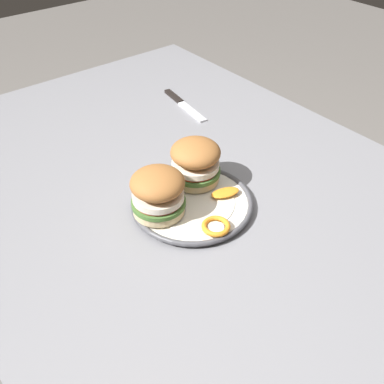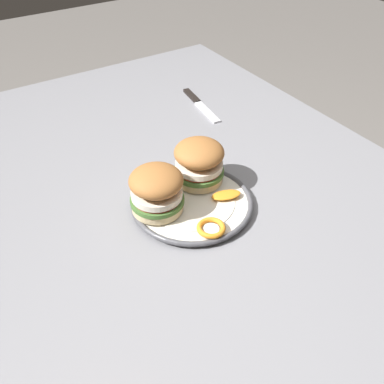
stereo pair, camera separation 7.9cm
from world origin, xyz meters
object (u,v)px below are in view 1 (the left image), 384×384
Objects in this scene: dining_table at (189,216)px; dinner_plate at (192,203)px; table_knife at (182,103)px; sandwich_half_left at (158,192)px; sandwich_half_right at (195,160)px.

dinner_plate is at bearing -32.98° from dining_table.
dinner_plate is 0.47m from table_knife.
sandwich_half_left is at bearing -43.13° from table_knife.
sandwich_half_left is (0.04, -0.11, 0.16)m from dining_table.
sandwich_half_right is at bearing 98.73° from dining_table.
sandwich_half_left is at bearing -102.88° from dinner_plate.
sandwich_half_right reaches higher than dinner_plate.
dining_table is at bearing 108.28° from sandwich_half_left.
sandwich_half_right reaches higher than dining_table.
table_knife is (-0.33, 0.24, 0.09)m from dining_table.
sandwich_half_left reaches higher than dinner_plate.
dining_table is 6.73× the size of table_knife.
dining_table is 0.16m from sandwich_half_right.
dinner_plate is 1.91× the size of sandwich_half_left.
table_knife is (-0.37, 0.35, -0.07)m from sandwich_half_left.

